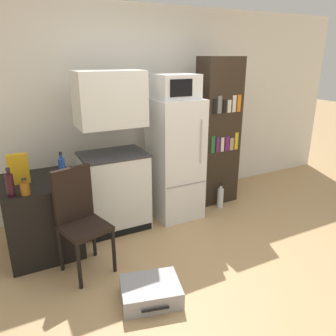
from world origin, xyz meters
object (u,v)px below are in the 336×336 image
at_px(refrigerator, 175,159).
at_px(water_bottle_front, 220,197).
at_px(kitchen_hutch, 113,160).
at_px(bottle_amber_beer, 25,188).
at_px(bottle_wine_dark, 10,184).
at_px(bowl, 13,177).
at_px(chair, 79,213).
at_px(suitcase_large_flat, 151,292).
at_px(cereal_box, 18,169).
at_px(side_table, 42,216).
at_px(bottle_milk_white, 71,177).
at_px(bookshelf, 218,133).
at_px(microwave, 176,86).
at_px(bottle_blue_soda, 62,169).

relative_size(refrigerator, water_bottle_front, 4.35).
relative_size(kitchen_hutch, bottle_amber_beer, 11.64).
relative_size(bottle_wine_dark, bowl, 1.82).
xyz_separation_m(chair, suitcase_large_flat, (0.40, -0.74, -0.51)).
distance_m(kitchen_hutch, cereal_box, 1.01).
distance_m(bottle_wine_dark, cereal_box, 0.32).
relative_size(bottle_amber_beer, water_bottle_front, 0.46).
relative_size(side_table, kitchen_hutch, 0.43).
xyz_separation_m(bottle_amber_beer, suitcase_large_flat, (0.82, -0.91, -0.77)).
bearing_deg(refrigerator, bottle_wine_dark, -167.98).
bearing_deg(bottle_milk_white, bottle_wine_dark, -176.70).
xyz_separation_m(bookshelf, chair, (-2.08, -0.73, -0.40)).
bearing_deg(refrigerator, cereal_box, -176.82).
bearing_deg(microwave, bottle_blue_soda, -170.33).
relative_size(bottle_wine_dark, chair, 0.26).
relative_size(kitchen_hutch, suitcase_large_flat, 3.20).
xyz_separation_m(side_table, cereal_box, (-0.15, 0.00, 0.54)).
bearing_deg(cereal_box, suitcase_large_flat, -56.03).
bearing_deg(side_table, kitchen_hutch, 8.77).
bearing_deg(bottle_amber_beer, bottle_blue_soda, 27.61).
bearing_deg(kitchen_hutch, bottle_blue_soda, -156.23).
xyz_separation_m(kitchen_hutch, bottle_milk_white, (-0.56, -0.40, 0.02)).
bearing_deg(side_table, microwave, 3.53).
distance_m(side_table, kitchen_hutch, 0.97).
relative_size(bookshelf, bottle_amber_beer, 12.52).
height_order(kitchen_hutch, suitcase_large_flat, kitchen_hutch).
xyz_separation_m(side_table, chair, (0.29, -0.50, 0.19)).
height_order(refrigerator, suitcase_large_flat, refrigerator).
height_order(bottle_milk_white, bottle_blue_soda, bottle_blue_soda).
bearing_deg(cereal_box, bottle_milk_white, -31.42).
bearing_deg(refrigerator, bowl, 177.58).
relative_size(side_table, refrigerator, 0.52).
xyz_separation_m(bookshelf, bottle_milk_white, (-2.08, -0.50, -0.12)).
bearing_deg(refrigerator, side_table, -176.42).
xyz_separation_m(refrigerator, water_bottle_front, (0.64, -0.12, -0.61)).
xyz_separation_m(refrigerator, bottle_wine_dark, (-1.89, -0.40, 0.15)).
bearing_deg(water_bottle_front, bottle_milk_white, -172.88).
relative_size(bookshelf, suitcase_large_flat, 3.45).
xyz_separation_m(kitchen_hutch, cereal_box, (-1.00, -0.13, 0.09)).
bearing_deg(bottle_blue_soda, refrigerator, 9.72).
bearing_deg(kitchen_hutch, suitcase_large_flat, -96.69).
bearing_deg(chair, refrigerator, 8.40).
relative_size(side_table, bowl, 5.38).
bearing_deg(microwave, bottle_wine_dark, -168.02).
relative_size(refrigerator, microwave, 3.10).
distance_m(side_table, chair, 0.61).
height_order(microwave, bottle_amber_beer, microwave).
bearing_deg(bookshelf, side_table, -174.46).
height_order(refrigerator, bowl, refrigerator).
bearing_deg(side_table, bottle_milk_white, -42.69).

